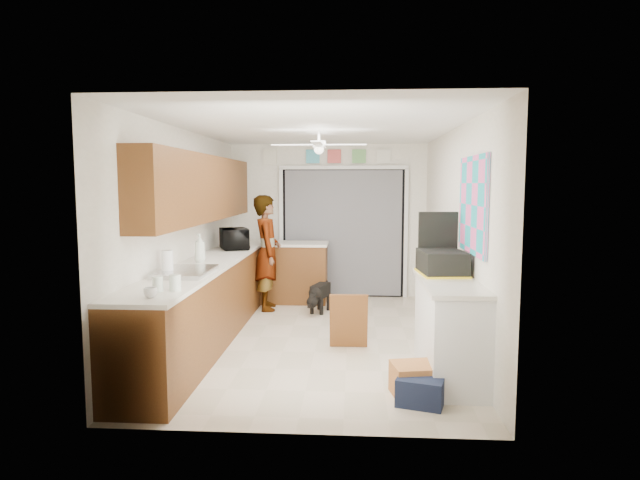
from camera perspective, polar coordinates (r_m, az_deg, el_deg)
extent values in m
plane|color=beige|center=(6.56, -0.23, -10.41)|extent=(5.00, 5.00, 0.00)
plane|color=white|center=(6.33, -0.24, 11.86)|extent=(5.00, 5.00, 0.00)
plane|color=white|center=(8.81, 0.87, 2.07)|extent=(3.20, 0.00, 3.20)
plane|color=white|center=(3.85, -2.75, -3.01)|extent=(3.20, 0.00, 3.20)
plane|color=white|center=(6.63, -14.17, 0.59)|extent=(0.00, 5.00, 5.00)
plane|color=white|center=(6.42, 14.17, 0.42)|extent=(0.00, 5.00, 5.00)
cube|color=brown|center=(6.66, -11.52, -6.28)|extent=(0.60, 4.80, 0.90)
cube|color=white|center=(6.58, -11.52, -2.28)|extent=(0.62, 4.80, 0.04)
cube|color=brown|center=(6.75, -12.47, 5.40)|extent=(0.32, 4.00, 0.80)
cube|color=silver|center=(5.63, -14.19, -3.37)|extent=(0.50, 0.76, 0.06)
cylinder|color=silver|center=(5.67, -16.04, -2.38)|extent=(0.03, 0.03, 0.22)
cube|color=brown|center=(8.45, -2.70, -3.57)|extent=(1.00, 0.60, 0.90)
cube|color=white|center=(8.39, -2.71, -0.40)|extent=(1.04, 0.64, 0.04)
cube|color=black|center=(8.79, 2.49, 0.74)|extent=(2.00, 0.06, 2.10)
cube|color=gray|center=(8.75, 2.48, 0.72)|extent=(1.90, 0.03, 2.05)
cube|color=white|center=(8.84, -4.14, 0.76)|extent=(0.06, 0.04, 2.10)
cube|color=white|center=(8.80, 9.14, 0.68)|extent=(0.06, 0.04, 2.10)
cube|color=white|center=(8.73, 2.51, 7.74)|extent=(2.10, 0.04, 0.06)
cube|color=#4FB7D4|center=(8.79, -0.78, 8.91)|extent=(0.22, 0.02, 0.22)
cube|color=#DC5452|center=(8.77, 1.53, 8.91)|extent=(0.22, 0.02, 0.22)
cube|color=#6BAD63|center=(8.76, 4.18, 8.90)|extent=(0.22, 0.02, 0.22)
cube|color=white|center=(8.78, 6.82, 8.87)|extent=(0.22, 0.02, 0.22)
cube|color=silver|center=(8.87, -5.34, 8.85)|extent=(0.22, 0.02, 0.26)
cube|color=white|center=(5.35, 13.64, -9.37)|extent=(0.50, 1.40, 0.90)
cube|color=white|center=(5.25, 13.66, -4.42)|extent=(0.54, 1.44, 0.04)
cube|color=#FF5DAC|center=(5.41, 15.99, 3.62)|extent=(0.03, 1.15, 0.95)
cube|color=white|center=(6.51, -0.11, 10.11)|extent=(1.14, 1.14, 0.24)
imported|color=black|center=(7.61, -9.10, 0.13)|extent=(0.53, 0.62, 0.29)
imported|color=silver|center=(6.42, -12.70, -0.81)|extent=(0.16, 0.16, 0.34)
imported|color=white|center=(4.53, -17.64, -5.36)|extent=(0.14, 0.14, 0.09)
cylinder|color=silver|center=(4.77, -15.19, -4.39)|extent=(0.12, 0.12, 0.14)
cylinder|color=silver|center=(4.76, -16.93, -4.52)|extent=(0.09, 0.09, 0.13)
cylinder|color=white|center=(5.62, -15.97, -2.31)|extent=(0.14, 0.14, 0.25)
cube|color=black|center=(5.56, 12.87, -2.35)|extent=(0.47, 0.60, 0.24)
cube|color=yellow|center=(5.58, 12.84, -3.47)|extent=(0.49, 0.62, 0.02)
cube|color=black|center=(5.82, 12.47, 0.50)|extent=(0.42, 0.07, 0.50)
cube|color=#BA6C3A|center=(4.93, 10.44, -14.44)|extent=(0.51, 0.42, 0.28)
cube|color=#141B33|center=(4.76, 10.70, -15.48)|extent=(0.46, 0.41, 0.23)
cube|color=brown|center=(6.08, 3.07, -8.62)|extent=(0.43, 0.17, 0.63)
imported|color=white|center=(7.91, -5.66, -1.35)|extent=(0.51, 0.68, 1.69)
cube|color=black|center=(7.79, 0.03, -6.04)|extent=(0.41, 0.63, 0.46)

